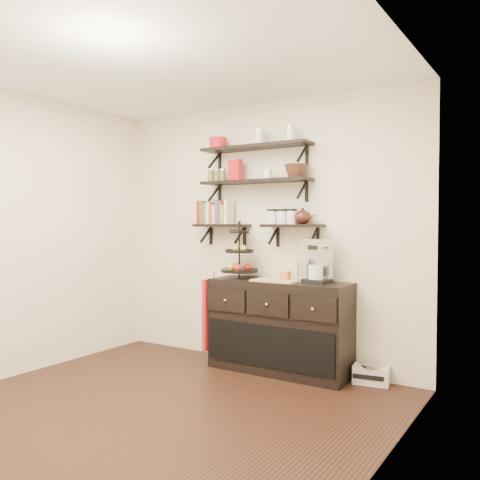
# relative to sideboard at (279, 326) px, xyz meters

# --- Properties ---
(floor) EXTENTS (3.50, 3.50, 0.00)m
(floor) POSITION_rel_sideboard_xyz_m (-0.34, -1.51, -0.45)
(floor) COLOR black
(floor) RESTS_ON ground
(ceiling) EXTENTS (3.50, 3.50, 0.02)m
(ceiling) POSITION_rel_sideboard_xyz_m (-0.34, -1.51, 2.25)
(ceiling) COLOR white
(ceiling) RESTS_ON back_wall
(back_wall) EXTENTS (3.50, 0.02, 2.70)m
(back_wall) POSITION_rel_sideboard_xyz_m (-0.34, 0.24, 0.90)
(back_wall) COLOR white
(back_wall) RESTS_ON ground
(left_wall) EXTENTS (0.02, 3.50, 2.70)m
(left_wall) POSITION_rel_sideboard_xyz_m (-2.09, -1.51, 0.90)
(left_wall) COLOR white
(left_wall) RESTS_ON ground
(right_wall) EXTENTS (0.02, 3.50, 2.70)m
(right_wall) POSITION_rel_sideboard_xyz_m (1.41, -1.51, 0.90)
(right_wall) COLOR white
(right_wall) RESTS_ON ground
(shelf_top) EXTENTS (1.20, 0.27, 0.23)m
(shelf_top) POSITION_rel_sideboard_xyz_m (-0.34, 0.10, 1.78)
(shelf_top) COLOR black
(shelf_top) RESTS_ON back_wall
(shelf_mid) EXTENTS (1.20, 0.27, 0.23)m
(shelf_mid) POSITION_rel_sideboard_xyz_m (-0.34, 0.10, 1.43)
(shelf_mid) COLOR black
(shelf_mid) RESTS_ON back_wall
(shelf_low_left) EXTENTS (0.60, 0.25, 0.23)m
(shelf_low_left) POSITION_rel_sideboard_xyz_m (-0.76, 0.12, 0.98)
(shelf_low_left) COLOR black
(shelf_low_left) RESTS_ON back_wall
(shelf_low_right) EXTENTS (0.60, 0.25, 0.23)m
(shelf_low_right) POSITION_rel_sideboard_xyz_m (0.08, 0.12, 0.98)
(shelf_low_right) COLOR black
(shelf_low_right) RESTS_ON back_wall
(cookbooks) EXTENTS (0.40, 0.15, 0.26)m
(cookbooks) POSITION_rel_sideboard_xyz_m (-0.82, 0.12, 1.11)
(cookbooks) COLOR #A91314
(cookbooks) RESTS_ON shelf_low_left
(glass_canisters) EXTENTS (0.32, 0.10, 0.13)m
(glass_canisters) POSITION_rel_sideboard_xyz_m (-0.04, 0.12, 1.06)
(glass_canisters) COLOR silver
(glass_canisters) RESTS_ON shelf_low_right
(sideboard) EXTENTS (1.40, 0.50, 0.92)m
(sideboard) POSITION_rel_sideboard_xyz_m (0.00, 0.00, 0.00)
(sideboard) COLOR black
(sideboard) RESTS_ON floor
(fruit_stand) EXTENTS (0.38, 0.38, 0.55)m
(fruit_stand) POSITION_rel_sideboard_xyz_m (-0.46, 0.00, 0.64)
(fruit_stand) COLOR black
(fruit_stand) RESTS_ON sideboard
(candle) EXTENTS (0.08, 0.08, 0.08)m
(candle) POSITION_rel_sideboard_xyz_m (0.07, 0.00, 0.50)
(candle) COLOR #B6622A
(candle) RESTS_ON sideboard
(coffee_maker) EXTENTS (0.25, 0.24, 0.41)m
(coffee_maker) POSITION_rel_sideboard_xyz_m (0.39, 0.03, 0.65)
(coffee_maker) COLOR black
(coffee_maker) RESTS_ON sideboard
(thermal_carafe) EXTENTS (0.11, 0.11, 0.22)m
(thermal_carafe) POSITION_rel_sideboard_xyz_m (0.26, -0.02, 0.56)
(thermal_carafe) COLOR silver
(thermal_carafe) RESTS_ON sideboard
(apron) EXTENTS (0.04, 0.31, 0.73)m
(apron) POSITION_rel_sideboard_xyz_m (-0.73, -0.10, 0.07)
(apron) COLOR #9C1310
(apron) RESTS_ON sideboard
(radio) EXTENTS (0.34, 0.24, 0.19)m
(radio) POSITION_rel_sideboard_xyz_m (0.88, 0.11, -0.36)
(radio) COLOR silver
(radio) RESTS_ON floor
(recipe_box) EXTENTS (0.17, 0.10, 0.22)m
(recipe_box) POSITION_rel_sideboard_xyz_m (-0.58, 0.10, 1.56)
(recipe_box) COLOR #B2141B
(recipe_box) RESTS_ON shelf_mid
(walnut_bowl) EXTENTS (0.24, 0.24, 0.13)m
(walnut_bowl) POSITION_rel_sideboard_xyz_m (0.13, 0.10, 1.51)
(walnut_bowl) COLOR black
(walnut_bowl) RESTS_ON shelf_mid
(ramekins) EXTENTS (0.09, 0.09, 0.10)m
(ramekins) POSITION_rel_sideboard_xyz_m (-0.19, 0.10, 1.50)
(ramekins) COLOR white
(ramekins) RESTS_ON shelf_mid
(teapot) EXTENTS (0.24, 0.20, 0.16)m
(teapot) POSITION_rel_sideboard_xyz_m (0.19, 0.12, 1.08)
(teapot) COLOR #371710
(teapot) RESTS_ON shelf_low_right
(red_pot) EXTENTS (0.18, 0.18, 0.12)m
(red_pot) POSITION_rel_sideboard_xyz_m (-0.79, 0.10, 1.86)
(red_pot) COLOR #B2141B
(red_pot) RESTS_ON shelf_top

